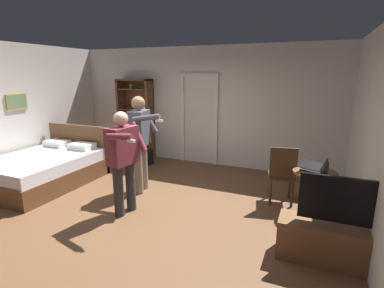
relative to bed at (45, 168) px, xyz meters
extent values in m
plane|color=brown|center=(2.30, -0.32, -0.30)|extent=(6.97, 6.97, 0.00)
cube|color=silver|center=(2.30, 2.53, 1.06)|extent=(6.58, 0.12, 2.73)
cube|color=#B2933F|center=(-0.85, 0.21, 1.26)|extent=(0.03, 0.45, 0.31)
cube|color=#688F5B|center=(-0.84, 0.21, 1.26)|extent=(0.01, 0.39, 0.25)
cube|color=white|center=(1.86, 2.45, 0.72)|extent=(0.08, 0.08, 2.05)
cube|color=white|center=(2.71, 2.45, 0.72)|extent=(0.08, 0.08, 2.05)
cube|color=white|center=(2.29, 2.45, 1.79)|extent=(0.93, 0.08, 0.08)
cube|color=brown|center=(0.00, -0.08, -0.13)|extent=(1.58, 2.07, 0.35)
cube|color=white|center=(0.00, -0.08, 0.16)|extent=(1.52, 2.01, 0.22)
cube|color=brown|center=(0.00, 0.91, 0.21)|extent=(1.58, 0.08, 1.02)
cube|color=white|center=(-0.35, 0.65, 0.33)|extent=(0.50, 0.34, 0.12)
cube|color=white|center=(0.35, 0.65, 0.33)|extent=(0.50, 0.34, 0.12)
cube|color=brown|center=(0.20, 2.27, 0.69)|extent=(0.06, 0.32, 1.99)
cube|color=brown|center=(1.05, 2.27, 0.69)|extent=(0.06, 0.32, 1.99)
cube|color=brown|center=(0.62, 2.27, 1.67)|extent=(0.91, 0.32, 0.04)
cube|color=brown|center=(0.62, 2.42, 0.69)|extent=(0.91, 0.02, 1.99)
cube|color=brown|center=(0.62, 2.27, -0.05)|extent=(0.85, 0.32, 0.03)
cube|color=brown|center=(0.62, 2.27, 0.44)|extent=(0.85, 0.32, 0.03)
cube|color=brown|center=(0.62, 2.27, 0.94)|extent=(0.85, 0.32, 0.03)
cylinder|color=#683955|center=(0.53, 2.27, 1.01)|extent=(0.06, 0.06, 0.10)
cube|color=brown|center=(0.62, 2.27, 1.44)|extent=(0.85, 0.32, 0.03)
cylinder|color=#5BBE98|center=(0.53, 2.27, 1.50)|extent=(0.06, 0.06, 0.10)
cube|color=brown|center=(5.17, -0.55, -0.07)|extent=(1.30, 0.40, 0.47)
cube|color=black|center=(5.17, -0.57, 0.48)|extent=(0.91, 0.05, 0.53)
cube|color=teal|center=(5.17, -0.54, 0.48)|extent=(0.85, 0.01, 0.47)
cylinder|color=brown|center=(4.89, 0.61, 0.03)|extent=(0.08, 0.08, 0.67)
cylinder|color=brown|center=(4.89, 0.61, -0.29)|extent=(0.38, 0.38, 0.03)
cylinder|color=brown|center=(4.89, 0.61, 0.38)|extent=(0.64, 0.64, 0.03)
cube|color=black|center=(4.86, 0.61, 0.41)|extent=(0.38, 0.32, 0.02)
cube|color=black|center=(4.81, 0.50, 0.52)|extent=(0.37, 0.30, 0.09)
cube|color=navy|center=(4.81, 0.50, 0.52)|extent=(0.33, 0.26, 0.07)
cylinder|color=#253728|center=(5.03, 0.53, 0.49)|extent=(0.06, 0.06, 0.19)
cylinder|color=#253728|center=(5.03, 0.53, 0.61)|extent=(0.03, 0.03, 0.05)
cylinder|color=#4C331E|center=(4.52, 1.09, -0.08)|extent=(0.04, 0.04, 0.45)
cylinder|color=#4C331E|center=(4.18, 1.03, -0.08)|extent=(0.04, 0.04, 0.45)
cylinder|color=#4C331E|center=(4.58, 0.76, -0.08)|extent=(0.04, 0.04, 0.45)
cylinder|color=#4C331E|center=(4.25, 0.69, -0.08)|extent=(0.04, 0.04, 0.45)
cube|color=#4C331E|center=(4.38, 0.89, 0.17)|extent=(0.49, 0.49, 0.04)
cube|color=#4C331E|center=(4.42, 0.73, 0.44)|extent=(0.42, 0.12, 0.50)
cylinder|color=#333338|center=(2.23, -0.32, 0.10)|extent=(0.15, 0.15, 0.80)
cylinder|color=#333338|center=(2.19, -0.57, 0.10)|extent=(0.15, 0.15, 0.80)
cube|color=brown|center=(2.21, -0.44, 0.78)|extent=(0.34, 0.50, 0.56)
sphere|color=#D8AD8C|center=(2.21, -0.44, 1.18)|extent=(0.22, 0.22, 0.22)
cylinder|color=brown|center=(2.34, -0.21, 0.88)|extent=(0.33, 0.14, 0.46)
cylinder|color=brown|center=(2.40, -0.74, 0.99)|extent=(0.49, 0.17, 0.13)
cube|color=white|center=(2.63, -0.80, 0.96)|extent=(0.12, 0.06, 0.04)
cylinder|color=gray|center=(1.94, 0.52, 0.13)|extent=(0.15, 0.15, 0.87)
cylinder|color=gray|center=(1.99, 0.27, 0.13)|extent=(0.15, 0.15, 0.87)
cube|color=#4C4C56|center=(1.97, 0.40, 0.88)|extent=(0.34, 0.49, 0.62)
sphere|color=#936B4C|center=(1.97, 0.40, 1.32)|extent=(0.24, 0.24, 0.24)
cylinder|color=#4C4C56|center=(2.01, 0.66, 0.99)|extent=(0.35, 0.15, 0.50)
cylinder|color=#4C4C56|center=(2.24, 0.19, 1.10)|extent=(0.48, 0.18, 0.16)
cube|color=white|center=(2.48, 0.21, 1.07)|extent=(0.12, 0.06, 0.04)
cube|color=black|center=(1.01, 1.76, -0.12)|extent=(0.64, 0.48, 0.37)
camera|label=1|loc=(4.80, -3.90, 1.82)|focal=27.23mm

